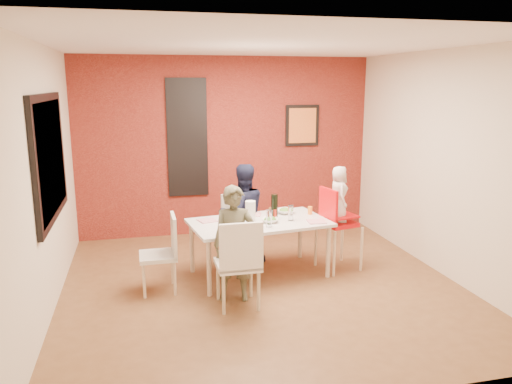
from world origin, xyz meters
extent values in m
plane|color=brown|center=(0.00, 0.00, 0.00)|extent=(4.50, 4.50, 0.00)
cube|color=white|center=(0.00, 0.00, 2.70)|extent=(4.50, 4.50, 0.02)
cube|color=beige|center=(0.00, 2.25, 1.35)|extent=(4.50, 0.02, 2.70)
cube|color=beige|center=(0.00, -2.25, 1.35)|extent=(4.50, 0.02, 2.70)
cube|color=beige|center=(-2.25, 0.00, 1.35)|extent=(0.02, 4.50, 2.70)
cube|color=beige|center=(2.25, 0.00, 1.35)|extent=(0.02, 4.50, 2.70)
cube|color=maroon|center=(0.00, 2.23, 1.35)|extent=(4.50, 0.02, 2.70)
cube|color=black|center=(-2.22, 0.20, 1.55)|extent=(0.05, 1.70, 1.30)
cube|color=black|center=(-2.21, 0.20, 1.55)|extent=(0.02, 1.55, 1.15)
cube|color=silver|center=(-0.60, 2.21, 1.50)|extent=(0.55, 0.03, 1.70)
cube|color=black|center=(-0.60, 2.21, 1.50)|extent=(0.60, 0.03, 1.76)
cube|color=black|center=(1.20, 2.21, 1.65)|extent=(0.54, 0.03, 0.64)
cube|color=orange|center=(1.20, 2.19, 1.65)|extent=(0.44, 0.01, 0.54)
cube|color=silver|center=(0.05, 0.34, 0.66)|extent=(1.74, 1.12, 0.04)
cylinder|color=beige|center=(-0.63, -0.14, 0.32)|extent=(0.05, 0.05, 0.64)
cylinder|color=beige|center=(-0.74, 0.62, 0.32)|extent=(0.05, 0.05, 0.64)
cylinder|color=beige|center=(0.84, 0.07, 0.32)|extent=(0.05, 0.05, 0.64)
cylinder|color=beige|center=(0.73, 0.82, 0.32)|extent=(0.05, 0.05, 0.64)
cube|color=white|center=(-0.37, -0.44, 0.45)|extent=(0.44, 0.44, 0.05)
cube|color=white|center=(-0.37, -0.65, 0.71)|extent=(0.44, 0.04, 0.50)
cylinder|color=#C1B28F|center=(-0.19, -0.26, 0.22)|extent=(0.04, 0.04, 0.44)
cylinder|color=#C1B28F|center=(-0.19, -0.63, 0.22)|extent=(0.04, 0.04, 0.44)
cylinder|color=#C1B28F|center=(-0.56, -0.26, 0.22)|extent=(0.04, 0.04, 0.44)
cylinder|color=#C1B28F|center=(-0.56, -0.63, 0.22)|extent=(0.04, 0.04, 0.44)
cube|color=silver|center=(-0.05, 0.98, 0.40)|extent=(0.47, 0.47, 0.04)
cube|color=silver|center=(-0.09, 1.16, 0.63)|extent=(0.39, 0.12, 0.45)
cylinder|color=#C4AE92|center=(-0.17, 0.79, 0.19)|extent=(0.03, 0.03, 0.39)
cylinder|color=#C4AE92|center=(-0.24, 1.11, 0.19)|extent=(0.03, 0.03, 0.39)
cylinder|color=#C4AE92|center=(0.14, 0.86, 0.19)|extent=(0.03, 0.03, 0.39)
cylinder|color=#C4AE92|center=(0.07, 1.18, 0.19)|extent=(0.03, 0.03, 0.39)
cube|color=silver|center=(-1.17, 0.13, 0.41)|extent=(0.41, 0.41, 0.05)
cube|color=silver|center=(-0.98, 0.13, 0.64)|extent=(0.04, 0.40, 0.46)
cylinder|color=beige|center=(-1.33, 0.29, 0.20)|extent=(0.03, 0.03, 0.40)
cylinder|color=beige|center=(-1.00, 0.30, 0.20)|extent=(0.03, 0.03, 0.40)
cylinder|color=beige|center=(-1.33, -0.04, 0.20)|extent=(0.03, 0.03, 0.40)
cylinder|color=beige|center=(-1.00, -0.03, 0.20)|extent=(0.03, 0.03, 0.40)
cube|color=red|center=(1.07, 0.32, 0.59)|extent=(0.44, 0.44, 0.05)
cube|color=red|center=(0.91, 0.29, 0.83)|extent=(0.11, 0.36, 0.43)
cube|color=red|center=(1.07, 0.32, 0.69)|extent=(0.44, 0.44, 0.02)
cylinder|color=beige|center=(1.32, 0.17, 0.28)|extent=(0.03, 0.03, 0.57)
cylinder|color=beige|center=(0.92, 0.08, 0.28)|extent=(0.03, 0.03, 0.57)
cylinder|color=beige|center=(1.23, 0.57, 0.28)|extent=(0.03, 0.03, 0.57)
cylinder|color=beige|center=(0.83, 0.48, 0.28)|extent=(0.03, 0.03, 0.57)
imported|color=#51503A|center=(-0.37, -0.28, 0.63)|extent=(0.50, 0.38, 1.26)
imported|color=black|center=(-0.05, 0.82, 0.65)|extent=(0.70, 0.58, 1.30)
imported|color=silver|center=(1.05, 0.32, 0.97)|extent=(0.26, 0.36, 0.69)
cube|color=silver|center=(-0.34, -0.04, 0.69)|extent=(0.26, 0.26, 0.01)
cube|color=white|center=(0.04, 0.67, 0.68)|extent=(0.27, 0.27, 0.01)
cube|color=silver|center=(0.71, 0.15, 0.68)|extent=(0.23, 0.23, 0.01)
cube|color=silver|center=(-0.55, 0.50, 0.68)|extent=(0.25, 0.25, 0.01)
imported|color=white|center=(0.17, 0.27, 0.70)|extent=(0.23, 0.23, 0.05)
imported|color=white|center=(0.46, 0.63, 0.71)|extent=(0.29, 0.29, 0.06)
cylinder|color=black|center=(0.25, 0.38, 0.83)|extent=(0.08, 0.08, 0.31)
cylinder|color=white|center=(0.10, 0.08, 0.78)|extent=(0.07, 0.07, 0.20)
cylinder|color=white|center=(0.43, 0.29, 0.77)|extent=(0.07, 0.07, 0.19)
cylinder|color=white|center=(-0.07, 0.29, 0.81)|extent=(0.12, 0.12, 0.27)
cylinder|color=red|center=(0.25, 0.35, 0.75)|extent=(0.03, 0.03, 0.13)
cylinder|color=#387326|center=(0.24, 0.39, 0.75)|extent=(0.04, 0.04, 0.15)
cylinder|color=brown|center=(0.20, 0.39, 0.75)|extent=(0.04, 0.04, 0.15)
cylinder|color=orange|center=(0.75, 0.51, 0.73)|extent=(0.06, 0.06, 0.10)
camera|label=1|loc=(-1.32, -5.26, 2.30)|focal=35.00mm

